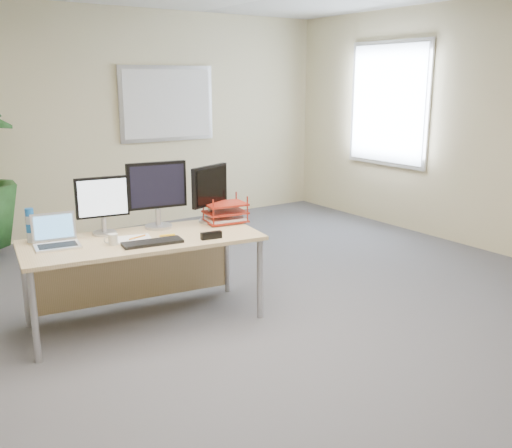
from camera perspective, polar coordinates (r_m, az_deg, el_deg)
floor at (r=3.96m, az=1.51°, el=-13.60°), size 8.00×8.00×0.00m
back_wall at (r=7.16m, az=-17.73°, el=9.58°), size 7.00×0.04×2.70m
whiteboard at (r=7.55m, az=-8.86°, el=11.80°), size 1.30×0.04×0.95m
window at (r=7.55m, az=13.08°, el=11.61°), size 0.04×1.30×1.55m
desk at (r=4.54m, az=-11.53°, el=-2.84°), size 1.86×0.98×0.68m
monitor_left at (r=4.54m, az=-15.10°, el=2.17°), size 0.41×0.18×0.45m
monitor_right at (r=4.63m, az=-9.87°, el=3.32°), size 0.48×0.22×0.54m
monitor_dark at (r=4.77m, az=-4.63°, el=3.41°), size 0.41×0.20×0.48m
laptop at (r=4.38m, az=-19.39°, el=-1.28°), size 0.35×0.31×0.22m
keyboard at (r=4.24m, az=-10.31°, el=-1.83°), size 0.45×0.20×0.02m
coffee_mug at (r=4.28m, az=-14.14°, el=-1.50°), size 0.11×0.07×0.08m
spiral_notebook at (r=4.38m, az=-12.19°, el=-1.47°), size 0.30×0.25×0.01m
orange_pen at (r=4.38m, az=-11.78°, el=-1.30°), size 0.15×0.06×0.01m
yellow_highlighter at (r=4.44m, az=-8.86°, el=-1.10°), size 0.12×0.04×0.02m
water_bottle at (r=4.50m, az=-21.62°, el=-0.21°), size 0.07×0.07×0.26m
letter_tray at (r=4.80m, az=-3.09°, el=1.01°), size 0.37×0.30×0.16m
stapler at (r=4.31m, az=-4.50°, el=-1.14°), size 0.17×0.06×0.05m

